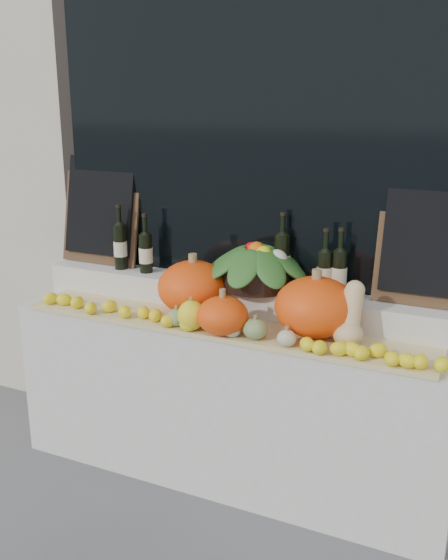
# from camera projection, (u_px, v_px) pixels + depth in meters

# --- Properties ---
(storefront_facade) EXTENTS (7.00, 0.94, 4.50)m
(storefront_facade) POSITION_uv_depth(u_px,v_px,m) (285.00, 46.00, 3.41)
(storefront_facade) COLOR beige
(storefront_facade) RESTS_ON ground
(display_sill) EXTENTS (2.30, 0.55, 0.88)m
(display_sill) POSITION_uv_depth(u_px,v_px,m) (230.00, 399.00, 3.30)
(display_sill) COLOR silver
(display_sill) RESTS_ON ground
(rear_tier) EXTENTS (2.30, 0.25, 0.16)m
(rear_tier) POSITION_uv_depth(u_px,v_px,m) (242.00, 298.00, 3.28)
(rear_tier) COLOR silver
(rear_tier) RESTS_ON display_sill
(straw_bedding) EXTENTS (2.10, 0.32, 0.02)m
(straw_bedding) POSITION_uv_depth(u_px,v_px,m) (220.00, 327.00, 3.06)
(straw_bedding) COLOR tan
(straw_bedding) RESTS_ON display_sill
(pumpkin_left) EXTENTS (0.49, 0.49, 0.27)m
(pumpkin_left) POSITION_uv_depth(u_px,v_px,m) (193.00, 287.00, 3.19)
(pumpkin_left) COLOR #FF4F0D
(pumpkin_left) RESTS_ON straw_bedding
(pumpkin_right) EXTENTS (0.44, 0.44, 0.28)m
(pumpkin_right) POSITION_uv_depth(u_px,v_px,m) (315.00, 307.00, 2.89)
(pumpkin_right) COLOR #FF4F0D
(pumpkin_right) RESTS_ON straw_bedding
(pumpkin_center) EXTENTS (0.29, 0.29, 0.18)m
(pumpkin_center) POSITION_uv_depth(u_px,v_px,m) (223.00, 316.00, 2.92)
(pumpkin_center) COLOR #FF4F0D
(pumpkin_center) RESTS_ON straw_bedding
(butternut_squash) EXTENTS (0.13, 0.20, 0.29)m
(butternut_squash) POSITION_uv_depth(u_px,v_px,m) (350.00, 318.00, 2.78)
(butternut_squash) COLOR #E2BC85
(butternut_squash) RESTS_ON straw_bedding
(decorative_gourds) EXTENTS (0.67, 0.14, 0.17)m
(decorative_gourds) POSITION_uv_depth(u_px,v_px,m) (216.00, 322.00, 2.93)
(decorative_gourds) COLOR #2B5E1C
(decorative_gourds) RESTS_ON straw_bedding
(lemon_heap) EXTENTS (2.20, 0.16, 0.06)m
(lemon_heap) POSITION_uv_depth(u_px,v_px,m) (210.00, 326.00, 2.96)
(lemon_heap) COLOR yellow
(lemon_heap) RESTS_ON straw_bedding
(produce_bowl) EXTENTS (0.58, 0.58, 0.25)m
(produce_bowl) POSITION_uv_depth(u_px,v_px,m) (256.00, 264.00, 3.18)
(produce_bowl) COLOR black
(produce_bowl) RESTS_ON rear_tier
(wine_bottle_far_left) EXTENTS (0.08, 0.08, 0.37)m
(wine_bottle_far_left) POSITION_uv_depth(u_px,v_px,m) (120.00, 246.00, 3.50)
(wine_bottle_far_left) COLOR black
(wine_bottle_far_left) RESTS_ON rear_tier
(wine_bottle_near_left) EXTENTS (0.08, 0.08, 0.33)m
(wine_bottle_near_left) POSITION_uv_depth(u_px,v_px,m) (146.00, 252.00, 3.44)
(wine_bottle_near_left) COLOR black
(wine_bottle_near_left) RESTS_ON rear_tier
(wine_bottle_tall) EXTENTS (0.08, 0.08, 0.39)m
(wine_bottle_tall) POSITION_uv_depth(u_px,v_px,m) (282.00, 260.00, 3.17)
(wine_bottle_tall) COLOR black
(wine_bottle_tall) RESTS_ON rear_tier
(wine_bottle_near_right) EXTENTS (0.08, 0.08, 0.33)m
(wine_bottle_near_right) POSITION_uv_depth(u_px,v_px,m) (324.00, 272.00, 3.05)
(wine_bottle_near_right) COLOR black
(wine_bottle_near_right) RESTS_ON rear_tier
(wine_bottle_far_right) EXTENTS (0.08, 0.08, 0.34)m
(wine_bottle_far_right) POSITION_uv_depth(u_px,v_px,m) (339.00, 273.00, 3.03)
(wine_bottle_far_right) COLOR black
(wine_bottle_far_right) RESTS_ON rear_tier
(chalkboard_left) EXTENTS (0.50, 0.15, 0.61)m
(chalkboard_left) POSITION_uv_depth(u_px,v_px,m) (101.00, 208.00, 3.60)
(chalkboard_left) COLOR #4C331E
(chalkboard_left) RESTS_ON rear_tier
(chalkboard_right) EXTENTS (0.50, 0.15, 0.61)m
(chalkboard_right) POSITION_uv_depth(u_px,v_px,m) (432.00, 238.00, 2.85)
(chalkboard_right) COLOR #4C331E
(chalkboard_right) RESTS_ON rear_tier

